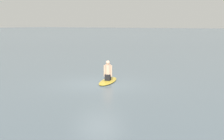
# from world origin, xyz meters

# --- Properties ---
(ground_plane) EXTENTS (400.00, 400.00, 0.00)m
(ground_plane) POSITION_xyz_m (0.00, 0.00, 0.00)
(ground_plane) COLOR slate
(surfboard) EXTENTS (2.81, 1.67, 0.08)m
(surfboard) POSITION_xyz_m (0.75, -0.08, 0.04)
(surfboard) COLOR gold
(surfboard) RESTS_ON ground
(person_paddler) EXTENTS (0.43, 0.46, 1.07)m
(person_paddler) POSITION_xyz_m (0.75, -0.08, 0.56)
(person_paddler) COLOR black
(person_paddler) RESTS_ON surfboard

